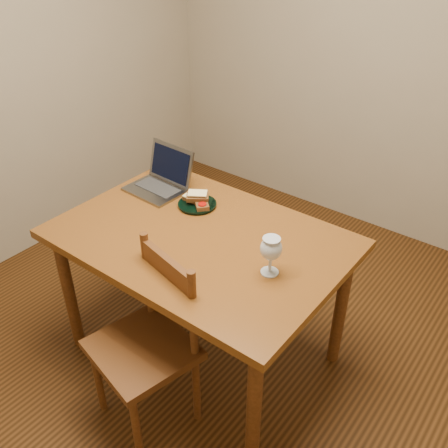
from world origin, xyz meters
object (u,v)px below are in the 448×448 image
Objects in this scene: chair at (146,338)px; milk_glass at (271,256)px; plate at (197,205)px; laptop at (162,178)px; table at (201,251)px.

milk_glass is at bearing 61.37° from chair.
chair reaches higher than plate.
milk_glass is at bearing -14.59° from laptop.
milk_glass reaches higher than chair.
laptop reaches higher than chair.
chair is 0.63m from milk_glass.
plate is at bearing -5.22° from laptop.
plate is at bearing 122.88° from chair.
table is 4.30× the size of laptop.
milk_glass reaches higher than plate.
table is 7.53× the size of milk_glass.
laptop is at bearing 153.31° from table.
laptop reaches higher than table.
laptop reaches higher than milk_glass.
milk_glass is 0.88m from laptop.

